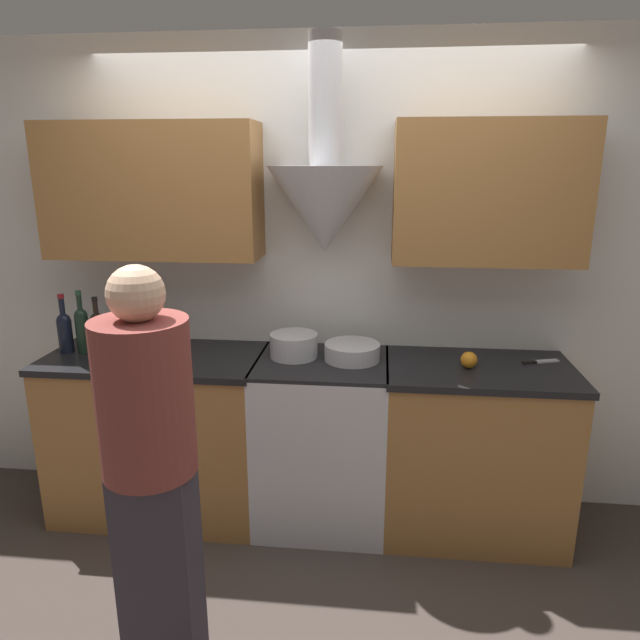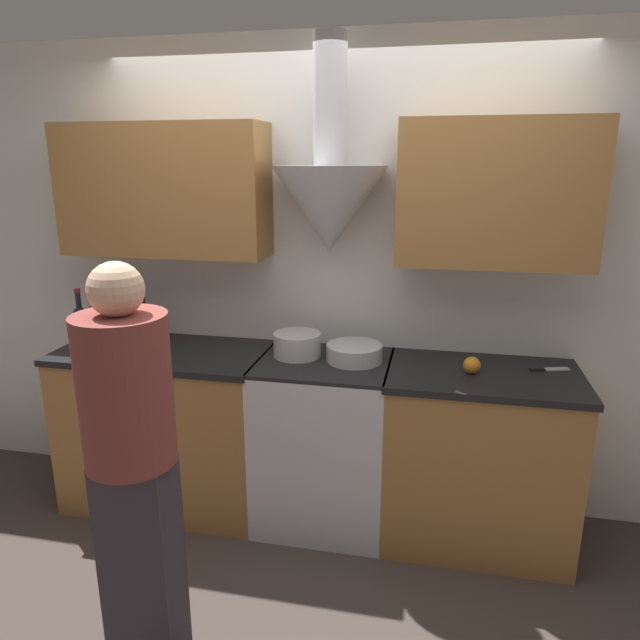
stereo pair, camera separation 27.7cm
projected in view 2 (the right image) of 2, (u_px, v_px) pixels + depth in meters
ground_plane at (312, 550)px, 2.96m from camera, size 12.00×12.00×0.00m
wall_back at (328, 254)px, 3.12m from camera, size 8.40×0.59×2.60m
counter_left at (169, 426)px, 3.31m from camera, size 1.16×0.62×0.94m
counter_right at (477, 456)px, 2.96m from camera, size 0.96×0.62×0.94m
stove_range at (324, 441)px, 3.13m from camera, size 0.70×0.60×0.94m
wine_bottle_0 at (81, 323)px, 3.24m from camera, size 0.08×0.08×0.33m
wine_bottle_1 at (97, 321)px, 3.22m from camera, size 0.07×0.07×0.35m
wine_bottle_2 at (111, 324)px, 3.21m from camera, size 0.07×0.07×0.31m
wine_bottle_3 at (129, 323)px, 3.19m from camera, size 0.07×0.07×0.35m
wine_bottle_4 at (145, 326)px, 3.17m from camera, size 0.07×0.07×0.32m
stock_pot at (297, 345)px, 3.06m from camera, size 0.26×0.26×0.13m
mixing_bowl at (354, 353)px, 2.99m from camera, size 0.29×0.29×0.09m
orange_fruit at (472, 365)px, 2.81m from camera, size 0.08×0.08×0.08m
chefs_knife at (550, 369)px, 2.87m from camera, size 0.20×0.09×0.01m
person_foreground_left at (132, 456)px, 2.11m from camera, size 0.33×0.33×1.63m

